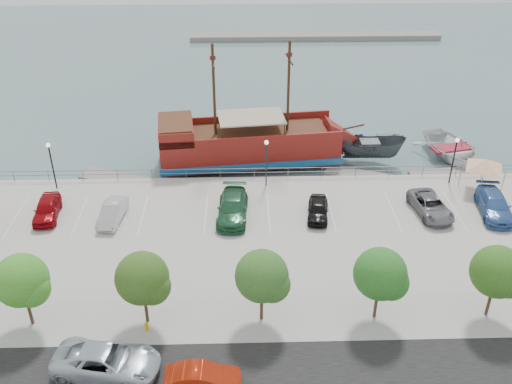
{
  "coord_description": "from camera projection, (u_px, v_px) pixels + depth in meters",
  "views": [
    {
      "loc": [
        -2.07,
        -36.19,
        24.75
      ],
      "look_at": [
        -1.0,
        2.0,
        2.0
      ],
      "focal_mm": 40.0,
      "sensor_mm": 36.0,
      "label": 1
    }
  ],
  "objects": [
    {
      "name": "tree_d",
      "position": [
        264.0,
        278.0,
        33.44
      ],
      "size": [
        3.3,
        3.2,
        5.0
      ],
      "color": "#473321",
      "rests_on": "sidewalk"
    },
    {
      "name": "parked_car_h",
      "position": [
        494.0,
        205.0,
        45.1
      ],
      "size": [
        2.87,
        5.65,
        1.57
      ],
      "primitive_type": "imported",
      "rotation": [
        0.0,
        0.0,
        -0.13
      ],
      "color": "#3A63A5",
      "rests_on": "land_slab"
    },
    {
      "name": "patrol_boat",
      "position": [
        369.0,
        150.0,
        54.56
      ],
      "size": [
        6.98,
        3.54,
        2.58
      ],
      "primitive_type": "imported",
      "rotation": [
        0.0,
        0.0,
        1.41
      ],
      "color": "#3A4247",
      "rests_on": "ground"
    },
    {
      "name": "ground",
      "position": [
        270.0,
        238.0,
        44.31
      ],
      "size": [
        160.0,
        160.0,
        0.0
      ],
      "primitive_type": "plane",
      "color": "slate"
    },
    {
      "name": "parked_car_g",
      "position": [
        431.0,
        206.0,
        45.16
      ],
      "size": [
        2.99,
        5.27,
        1.39
      ],
      "primitive_type": "imported",
      "rotation": [
        0.0,
        0.0,
        0.14
      ],
      "color": "slate",
      "rests_on": "land_slab"
    },
    {
      "name": "speedboat",
      "position": [
        451.0,
        151.0,
        55.52
      ],
      "size": [
        7.24,
        8.93,
        1.63
      ],
      "primitive_type": "imported",
      "rotation": [
        0.0,
        0.0,
        0.22
      ],
      "color": "silver",
      "rests_on": "ground"
    },
    {
      "name": "parked_car_d",
      "position": [
        233.0,
        208.0,
        44.71
      ],
      "size": [
        2.65,
        5.8,
        1.64
      ],
      "primitive_type": "imported",
      "rotation": [
        0.0,
        0.0,
        -0.06
      ],
      "color": "#225835",
      "rests_on": "land_slab"
    },
    {
      "name": "tree_f",
      "position": [
        500.0,
        274.0,
        33.78
      ],
      "size": [
        3.3,
        3.2,
        5.0
      ],
      "color": "#473321",
      "rests_on": "sidewalk"
    },
    {
      "name": "parked_car_e",
      "position": [
        318.0,
        209.0,
        44.76
      ],
      "size": [
        2.13,
        4.14,
        1.35
      ],
      "primitive_type": "imported",
      "rotation": [
        0.0,
        0.0,
        -0.14
      ],
      "color": "black",
      "rests_on": "land_slab"
    },
    {
      "name": "fire_hydrant",
      "position": [
        147.0,
        326.0,
        34.14
      ],
      "size": [
        0.24,
        0.24,
        0.68
      ],
      "rotation": [
        0.0,
        0.0,
        0.28
      ],
      "color": "#E6BF00",
      "rests_on": "sidewalk"
    },
    {
      "name": "street_sedan",
      "position": [
        203.0,
        378.0,
        30.39
      ],
      "size": [
        4.13,
        1.56,
        1.34
      ],
      "primitive_type": "imported",
      "rotation": [
        0.0,
        0.0,
        1.54
      ],
      "color": "#B7240C",
      "rests_on": "street"
    },
    {
      "name": "parked_car_a",
      "position": [
        47.0,
        209.0,
        44.72
      ],
      "size": [
        2.18,
        4.53,
        1.49
      ],
      "primitive_type": "imported",
      "rotation": [
        0.0,
        0.0,
        0.1
      ],
      "color": "maroon",
      "rests_on": "land_slab"
    },
    {
      "name": "lamp_post_mid",
      "position": [
        266.0,
        155.0,
        47.87
      ],
      "size": [
        0.36,
        0.36,
        4.28
      ],
      "color": "black",
      "rests_on": "land_slab"
    },
    {
      "name": "sidewalk",
      "position": [
        278.0,
        319.0,
        35.2
      ],
      "size": [
        100.0,
        4.0,
        0.05
      ],
      "primitive_type": "cube",
      "color": "#A2A19E",
      "rests_on": "land_slab"
    },
    {
      "name": "dock_west",
      "position": [
        118.0,
        180.0,
        51.78
      ],
      "size": [
        7.42,
        4.6,
        0.41
      ],
      "primitive_type": "cube",
      "rotation": [
        0.0,
        0.0,
        -0.39
      ],
      "color": "gray",
      "rests_on": "ground"
    },
    {
      "name": "tree_e",
      "position": [
        383.0,
        276.0,
        33.61
      ],
      "size": [
        3.3,
        3.2,
        5.0
      ],
      "color": "#473321",
      "rests_on": "sidewalk"
    },
    {
      "name": "canopy_tent",
      "position": [
        486.0,
        159.0,
        47.4
      ],
      "size": [
        5.1,
        5.1,
        3.28
      ],
      "rotation": [
        0.0,
        0.0,
        0.37
      ],
      "color": "slate",
      "rests_on": "land_slab"
    },
    {
      "name": "street_van",
      "position": [
        107.0,
        361.0,
        31.2
      ],
      "size": [
        6.25,
        3.58,
        1.64
      ],
      "primitive_type": "imported",
      "rotation": [
        0.0,
        0.0,
        1.42
      ],
      "color": "#AEB9C2",
      "rests_on": "street"
    },
    {
      "name": "dock_mid",
      "position": [
        363.0,
        177.0,
        52.33
      ],
      "size": [
        7.13,
        4.4,
        0.39
      ],
      "primitive_type": "cube",
      "rotation": [
        0.0,
        0.0,
        -0.38
      ],
      "color": "gray",
      "rests_on": "ground"
    },
    {
      "name": "tree_b",
      "position": [
        24.0,
        282.0,
        33.1
      ],
      "size": [
        3.3,
        3.2,
        5.0
      ],
      "color": "#473321",
      "rests_on": "sidewalk"
    },
    {
      "name": "dock_east",
      "position": [
        452.0,
        175.0,
        52.51
      ],
      "size": [
        7.88,
        3.16,
        0.44
      ],
      "primitive_type": "cube",
      "rotation": [
        0.0,
        0.0,
        0.13
      ],
      "color": "gray",
      "rests_on": "ground"
    },
    {
      "name": "lamp_post_right",
      "position": [
        455.0,
        152.0,
        48.26
      ],
      "size": [
        0.36,
        0.36,
        4.28
      ],
      "color": "black",
      "rests_on": "land_slab"
    },
    {
      "name": "parked_car_b",
      "position": [
        112.0,
        212.0,
        44.36
      ],
      "size": [
        1.93,
        4.35,
        1.39
      ],
      "primitive_type": "imported",
      "rotation": [
        0.0,
        0.0,
        -0.11
      ],
      "color": "silver",
      "rests_on": "land_slab"
    },
    {
      "name": "lamp_post_left",
      "position": [
        51.0,
        158.0,
        47.44
      ],
      "size": [
        0.36,
        0.36,
        4.28
      ],
      "color": "black",
      "rests_on": "land_slab"
    },
    {
      "name": "far_shore",
      "position": [
        315.0,
        36.0,
        91.58
      ],
      "size": [
        40.0,
        3.0,
        0.8
      ],
      "primitive_type": "cube",
      "color": "gray",
      "rests_on": "ground"
    },
    {
      "name": "tree_c",
      "position": [
        145.0,
        280.0,
        33.27
      ],
      "size": [
        3.3,
        3.2,
        5.0
      ],
      "color": "#473321",
      "rests_on": "sidewalk"
    },
    {
      "name": "seawall_railing",
      "position": [
        265.0,
        173.0,
        50.23
      ],
      "size": [
        50.0,
        0.06,
        1.0
      ],
      "color": "slate",
      "rests_on": "land_slab"
    },
    {
      "name": "pirate_ship",
      "position": [
        264.0,
        144.0,
        53.98
      ],
      "size": [
        19.78,
        7.36,
        12.33
      ],
      "rotation": [
        0.0,
        0.0,
        0.11
      ],
      "color": "maroon",
      "rests_on": "ground"
    }
  ]
}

